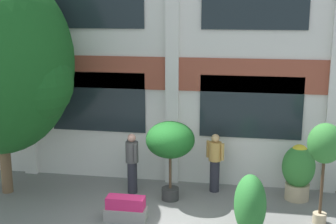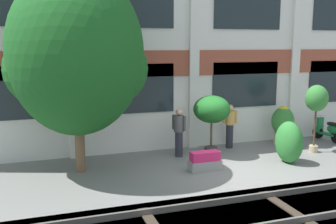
{
  "view_description": "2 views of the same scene",
  "coord_description": "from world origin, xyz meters",
  "views": [
    {
      "loc": [
        2.03,
        -9.7,
        4.92
      ],
      "look_at": [
        0.08,
        1.59,
        2.3
      ],
      "focal_mm": 50.0,
      "sensor_mm": 36.0,
      "label": 1
    },
    {
      "loc": [
        -5.4,
        -10.34,
        3.79
      ],
      "look_at": [
        -1.36,
        1.56,
        1.59
      ],
      "focal_mm": 42.0,
      "sensor_mm": 36.0,
      "label": 2
    }
  ],
  "objects": [
    {
      "name": "potted_plant_low_pan",
      "position": [
        0.16,
        1.47,
        1.55
      ],
      "size": [
        1.24,
        1.24,
        2.07
      ],
      "color": "#333333",
      "rests_on": "ground"
    },
    {
      "name": "ground_plane",
      "position": [
        0.0,
        0.0,
        0.0
      ],
      "size": [
        80.0,
        80.0,
        0.0
      ],
      "primitive_type": "plane",
      "color": "slate"
    },
    {
      "name": "resident_by_doorway",
      "position": [
        -0.92,
        1.74,
        0.88
      ],
      "size": [
        0.37,
        0.43,
        1.64
      ],
      "rotation": [
        0.0,
        0.0,
        -2.46
      ],
      "color": "#282833",
      "rests_on": "ground"
    },
    {
      "name": "topiary_hedge",
      "position": [
        2.18,
        -0.04,
        0.67
      ],
      "size": [
        0.82,
        1.12,
        1.35
      ],
      "primitive_type": "ellipsoid",
      "rotation": [
        0.0,
        0.0,
        1.69
      ],
      "color": "#2D7A33",
      "rests_on": "ground"
    },
    {
      "name": "potted_plant_terracotta_small",
      "position": [
        3.78,
        0.73,
        1.84
      ],
      "size": [
        0.78,
        0.78,
        2.38
      ],
      "color": "tan",
      "rests_on": "ground"
    },
    {
      "name": "potted_plant_square_trough",
      "position": [
        -0.67,
        0.12,
        0.27
      ],
      "size": [
        1.0,
        0.42,
        0.57
      ],
      "color": "gray",
      "rests_on": "ground"
    },
    {
      "name": "apartment_facade",
      "position": [
        0.0,
        2.99,
        4.1
      ],
      "size": [
        17.42,
        0.64,
        8.24
      ],
      "color": "silver",
      "rests_on": "ground"
    },
    {
      "name": "potted_plant_fluted_column",
      "position": [
        3.39,
        2.05,
        0.82
      ],
      "size": [
        0.84,
        0.84,
        1.47
      ],
      "color": "tan",
      "rests_on": "ground"
    },
    {
      "name": "resident_watching_tracks",
      "position": [
        1.24,
        2.22,
        0.86
      ],
      "size": [
        0.49,
        0.34,
        1.6
      ],
      "rotation": [
        0.0,
        0.0,
        -2.01
      ],
      "color": "#282833",
      "rests_on": "ground"
    }
  ]
}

